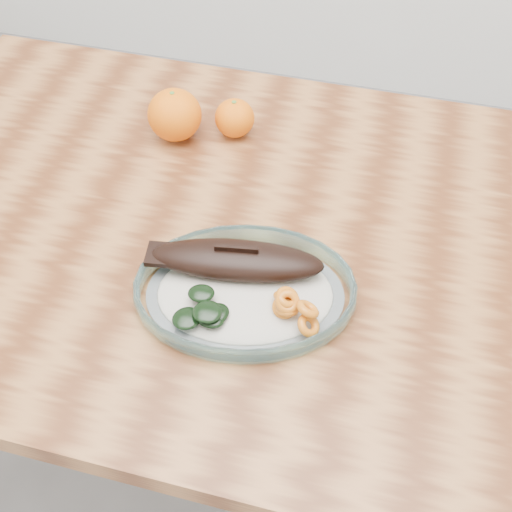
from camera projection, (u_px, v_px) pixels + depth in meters
The scene contains 5 objects.
ground at pixel (238, 436), 1.55m from camera, with size 3.00×3.00×0.00m, color slate.
dining_table at pixel (229, 265), 1.05m from camera, with size 1.20×0.80×0.75m.
plated_meal at pixel (244, 288), 0.88m from camera, with size 0.65×0.65×0.08m.
orange_left at pixel (175, 115), 1.08m from camera, with size 0.09×0.09×0.09m, color #FF6705.
orange_right at pixel (235, 118), 1.09m from camera, with size 0.07×0.07×0.07m, color #FF6705.
Camera 1 is at (0.21, -0.64, 1.47)m, focal length 45.00 mm.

